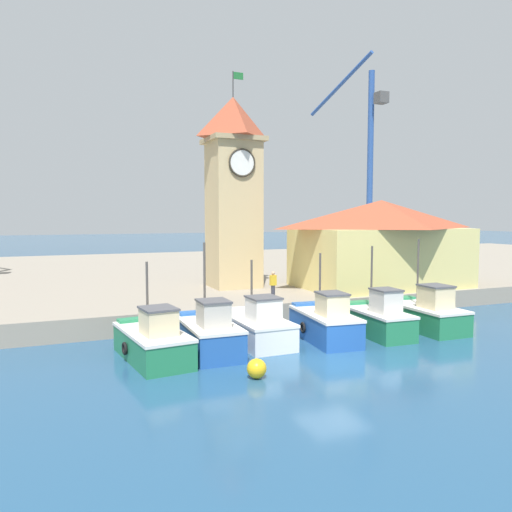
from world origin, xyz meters
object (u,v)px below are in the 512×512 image
at_px(fishing_boat_left_inner, 257,327).
at_px(fishing_boat_center, 377,319).
at_px(fishing_boat_far_left, 153,341).
at_px(port_crane_near, 367,187).
at_px(dock_worker_near_tower, 273,285).
at_px(fishing_boat_left_outer, 209,334).
at_px(warehouse_right, 381,243).
at_px(fishing_boat_mid_right, 425,314).
at_px(clock_tower, 233,187).
at_px(mooring_buoy, 257,369).
at_px(fishing_boat_mid_left, 325,323).

relative_size(fishing_boat_left_inner, fishing_boat_center, 1.05).
bearing_deg(fishing_boat_far_left, fishing_boat_left_inner, 9.95).
distance_m(port_crane_near, dock_worker_near_tower, 23.39).
xyz_separation_m(fishing_boat_left_outer, warehouse_right, (14.24, 7.57, 3.17)).
height_order(fishing_boat_left_inner, fishing_boat_mid_right, fishing_boat_mid_right).
distance_m(fishing_boat_left_inner, clock_tower, 12.77).
distance_m(fishing_boat_far_left, fishing_boat_left_outer, 2.37).
xyz_separation_m(fishing_boat_left_inner, fishing_boat_mid_right, (8.92, -0.72, 0.04)).
bearing_deg(fishing_boat_left_outer, fishing_boat_mid_right, -0.11).
bearing_deg(clock_tower, fishing_boat_center, -73.94).
xyz_separation_m(fishing_boat_center, mooring_buoy, (-7.82, -3.65, -0.45)).
height_order(fishing_boat_mid_right, mooring_buoy, fishing_boat_mid_right).
bearing_deg(mooring_buoy, fishing_boat_center, 25.04).
relative_size(fishing_boat_left_outer, fishing_boat_mid_right, 1.00).
xyz_separation_m(fishing_boat_mid_right, dock_worker_near_tower, (-6.10, 5.17, 1.12)).
height_order(clock_tower, port_crane_near, port_crane_near).
distance_m(fishing_boat_far_left, dock_worker_near_tower, 9.39).
relative_size(fishing_boat_far_left, clock_tower, 0.35).
distance_m(fishing_boat_left_inner, mooring_buoy, 4.88).
distance_m(fishing_boat_left_inner, dock_worker_near_tower, 5.39).
distance_m(fishing_boat_mid_left, mooring_buoy, 6.31).
bearing_deg(fishing_boat_far_left, fishing_boat_mid_right, 0.53).
bearing_deg(port_crane_near, dock_worker_near_tower, -137.89).
distance_m(fishing_boat_left_outer, mooring_buoy, 3.86).
distance_m(clock_tower, port_crane_near, 19.10).
distance_m(fishing_boat_mid_left, port_crane_near, 27.08).
bearing_deg(warehouse_right, fishing_boat_mid_right, -110.49).
height_order(fishing_boat_center, clock_tower, clock_tower).
height_order(fishing_boat_center, mooring_buoy, fishing_boat_center).
distance_m(fishing_boat_center, clock_tower, 13.55).
bearing_deg(fishing_boat_far_left, dock_worker_near_tower, 34.62).
relative_size(clock_tower, port_crane_near, 0.70).
bearing_deg(fishing_boat_mid_left, fishing_boat_mid_right, -0.44).
distance_m(warehouse_right, mooring_buoy, 18.12).
xyz_separation_m(fishing_boat_mid_right, mooring_buoy, (-10.81, -3.76, -0.45)).
distance_m(warehouse_right, dock_worker_near_tower, 9.49).
xyz_separation_m(mooring_buoy, dock_worker_near_tower, (4.71, 8.93, 1.57)).
xyz_separation_m(fishing_boat_left_outer, fishing_boat_mid_right, (11.40, -0.02, -0.02)).
relative_size(port_crane_near, dock_worker_near_tower, 12.32).
xyz_separation_m(clock_tower, port_crane_near, (16.78, 9.07, 0.87)).
bearing_deg(fishing_boat_left_outer, mooring_buoy, -81.12).
xyz_separation_m(fishing_boat_far_left, fishing_boat_center, (10.78, 0.02, 0.03)).
height_order(fishing_boat_left_outer, fishing_boat_mid_left, fishing_boat_left_outer).
xyz_separation_m(clock_tower, warehouse_right, (9.07, -3.56, -3.63)).
relative_size(fishing_boat_far_left, mooring_buoy, 6.94).
relative_size(fishing_boat_far_left, warehouse_right, 0.44).
height_order(clock_tower, dock_worker_near_tower, clock_tower).
bearing_deg(warehouse_right, clock_tower, 158.56).
bearing_deg(dock_worker_near_tower, fishing_boat_mid_right, -40.27).
relative_size(fishing_boat_left_outer, warehouse_right, 0.42).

